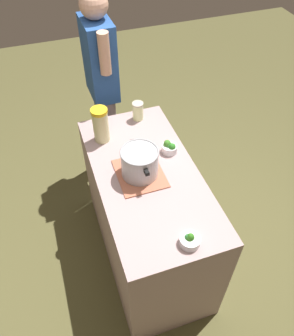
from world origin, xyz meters
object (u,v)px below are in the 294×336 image
(cooking_pot, at_px, (140,162))
(mason_jar, at_px, (138,111))
(person_cook, at_px, (103,89))
(lemonade_pitcher, at_px, (101,125))
(broccoli_bowl_front, at_px, (190,240))
(broccoli_bowl_center, at_px, (169,147))

(cooking_pot, relative_size, mason_jar, 2.21)
(cooking_pot, height_order, person_cook, person_cook)
(lemonade_pitcher, bearing_deg, cooking_pot, -159.85)
(broccoli_bowl_front, bearing_deg, broccoli_bowl_center, -12.74)
(cooking_pot, xyz_separation_m, lemonade_pitcher, (0.39, 0.14, 0.02))
(broccoli_bowl_front, xyz_separation_m, broccoli_bowl_center, (0.68, -0.15, 0.01))
(mason_jar, bearing_deg, broccoli_bowl_center, -167.59)
(cooking_pot, bearing_deg, broccoli_bowl_center, -62.11)
(mason_jar, xyz_separation_m, person_cook, (0.44, 0.16, -0.05))
(lemonade_pitcher, height_order, broccoli_bowl_front, lemonade_pitcher)
(cooking_pot, xyz_separation_m, broccoli_bowl_center, (0.13, -0.25, -0.07))
(cooking_pot, bearing_deg, person_cook, 0.04)
(cooking_pot, xyz_separation_m, broccoli_bowl_front, (-0.55, -0.09, -0.07))
(mason_jar, relative_size, person_cook, 0.08)
(cooking_pot, relative_size, broccoli_bowl_front, 2.72)
(person_cook, bearing_deg, lemonade_pitcher, 166.05)
(lemonade_pitcher, distance_m, broccoli_bowl_front, 0.98)
(broccoli_bowl_front, bearing_deg, cooking_pot, 9.54)
(broccoli_bowl_center, relative_size, person_cook, 0.06)
(cooking_pot, relative_size, person_cook, 0.18)
(mason_jar, distance_m, broccoli_bowl_front, 1.09)
(mason_jar, xyz_separation_m, broccoli_bowl_center, (-0.40, -0.09, -0.03))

